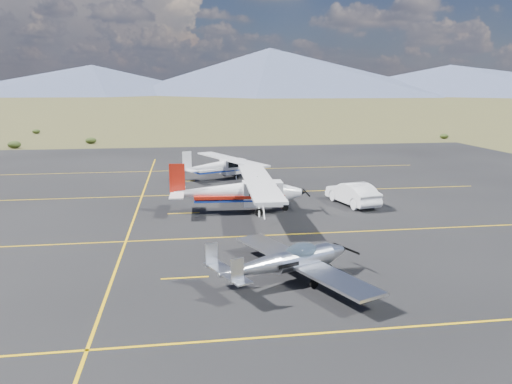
# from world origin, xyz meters

# --- Properties ---
(ground) EXTENTS (1600.00, 1600.00, 0.00)m
(ground) POSITION_xyz_m (0.00, 0.00, 0.00)
(ground) COLOR #383D1C
(ground) RESTS_ON ground
(apron) EXTENTS (72.00, 72.00, 0.02)m
(apron) POSITION_xyz_m (0.00, 7.00, 0.00)
(apron) COLOR black
(apron) RESTS_ON ground
(aircraft_low_wing) EXTENTS (6.37, 8.34, 1.86)m
(aircraft_low_wing) POSITION_xyz_m (1.23, -4.48, 0.89)
(aircraft_low_wing) COLOR silver
(aircraft_low_wing) RESTS_ON apron
(aircraft_cessna) EXTENTS (7.54, 12.59, 3.19)m
(aircraft_cessna) POSITION_xyz_m (0.53, 7.28, 1.41)
(aircraft_cessna) COLOR white
(aircraft_cessna) RESTS_ON apron
(aircraft_plain) EXTENTS (7.51, 9.94, 2.61)m
(aircraft_plain) POSITION_xyz_m (0.27, 19.20, 1.16)
(aircraft_plain) COLOR silver
(aircraft_plain) RESTS_ON apron
(sedan) EXTENTS (2.66, 4.94, 1.55)m
(sedan) POSITION_xyz_m (8.38, 8.28, 0.78)
(sedan) COLOR white
(sedan) RESTS_ON apron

